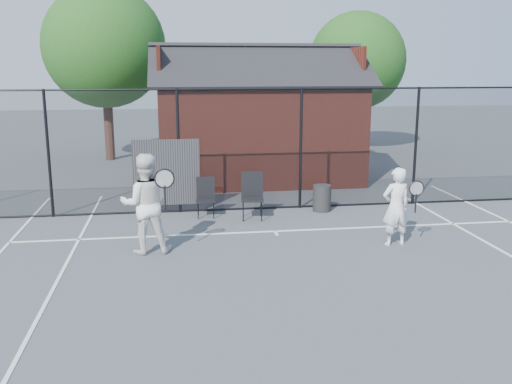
{
  "coord_description": "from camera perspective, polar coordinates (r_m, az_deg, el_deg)",
  "views": [
    {
      "loc": [
        -2.14,
        -8.68,
        3.51
      ],
      "look_at": [
        -0.55,
        2.06,
        1.1
      ],
      "focal_mm": 40.0,
      "sensor_mm": 36.0,
      "label": 1
    }
  ],
  "objects": [
    {
      "name": "fence",
      "position": [
        13.95,
        -0.76,
        4.01
      ],
      "size": [
        22.04,
        3.0,
        3.0
      ],
      "color": "black",
      "rests_on": "ground"
    },
    {
      "name": "player_front",
      "position": [
        11.59,
        13.84,
        -1.43
      ],
      "size": [
        0.72,
        0.55,
        1.58
      ],
      "color": "white",
      "rests_on": "ground"
    },
    {
      "name": "tree_left",
      "position": [
        22.31,
        -14.91,
        13.84
      ],
      "size": [
        4.48,
        4.48,
        6.44
      ],
      "color": "#331C14",
      "rests_on": "ground"
    },
    {
      "name": "chair_right",
      "position": [
        13.24,
        -0.38,
        -0.48
      ],
      "size": [
        0.57,
        0.59,
        1.07
      ],
      "primitive_type": "cube",
      "rotation": [
        0.0,
        0.0,
        -0.12
      ],
      "color": "black",
      "rests_on": "ground"
    },
    {
      "name": "chair_left",
      "position": [
        13.5,
        -5.06,
        -0.62
      ],
      "size": [
        0.47,
        0.48,
        0.91
      ],
      "primitive_type": "cube",
      "rotation": [
        0.0,
        0.0,
        -0.06
      ],
      "color": "black",
      "rests_on": "ground"
    },
    {
      "name": "player_back",
      "position": [
        10.98,
        -11.03,
        -1.15
      ],
      "size": [
        1.06,
        0.79,
        1.92
      ],
      "color": "white",
      "rests_on": "ground"
    },
    {
      "name": "tree_right",
      "position": [
        24.41,
        10.09,
        12.78
      ],
      "size": [
        3.97,
        3.97,
        5.7
      ],
      "color": "#331C14",
      "rests_on": "ground"
    },
    {
      "name": "court_lines",
      "position": [
        8.42,
        7.27,
        -12.17
      ],
      "size": [
        11.02,
        18.0,
        0.01
      ],
      "color": "silver",
      "rests_on": "ground"
    },
    {
      "name": "clubhouse",
      "position": [
        17.97,
        0.09,
        6.43
      ],
      "size": [
        6.5,
        4.36,
        4.19
      ],
      "color": "maroon",
      "rests_on": "ground"
    },
    {
      "name": "ground",
      "position": [
        9.6,
        5.13,
        -8.98
      ],
      "size": [
        80.0,
        80.0,
        0.0
      ],
      "primitive_type": "plane",
      "color": "#444B4E",
      "rests_on": "ground"
    },
    {
      "name": "waste_bin",
      "position": [
        14.12,
        6.61,
        -0.61
      ],
      "size": [
        0.48,
        0.48,
        0.65
      ],
      "primitive_type": "cylinder",
      "rotation": [
        0.0,
        0.0,
        -0.09
      ],
      "color": "black",
      "rests_on": "ground"
    }
  ]
}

